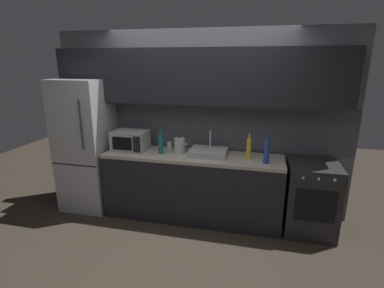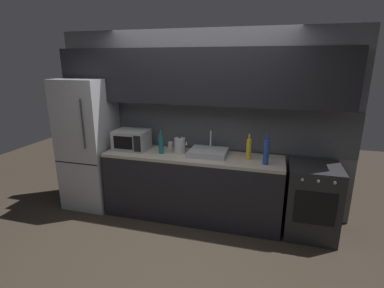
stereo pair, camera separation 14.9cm
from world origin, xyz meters
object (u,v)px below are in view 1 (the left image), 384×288
Objects in this scene: wine_bottle_yellow at (249,148)px; microwave at (130,140)px; wine_bottle_teal at (161,144)px; oven_range at (311,198)px; kettle at (179,146)px; refrigerator at (86,145)px; wine_bottle_blue at (267,151)px; mug_white at (170,145)px.

microwave is at bearing -179.87° from wine_bottle_yellow.
wine_bottle_yellow reaches higher than wine_bottle_teal.
kettle is at bearing 178.68° from oven_range.
refrigerator is 5.67× the size of wine_bottle_yellow.
microwave is 1.40× the size of wine_bottle_yellow.
wine_bottle_blue is at bearing -4.13° from microwave.
wine_bottle_blue reaches higher than oven_range.
wine_bottle_blue is at bearing -2.59° from refrigerator.
oven_range is 0.98m from wine_bottle_yellow.
oven_range is 2.75× the size of wine_bottle_yellow.
oven_range is (3.08, -0.00, -0.48)m from refrigerator.
wine_bottle_blue reaches higher than microwave.
kettle is at bearing 20.68° from wine_bottle_teal.
mug_white is at bearing 170.67° from wine_bottle_yellow.
microwave is at bearing 179.53° from oven_range.
refrigerator reaches higher than mug_white.
microwave is 4.88× the size of mug_white.
kettle is 2.42× the size of mug_white.
microwave is (0.68, 0.02, 0.11)m from refrigerator.
wine_bottle_blue is 1.18× the size of wine_bottle_teal.
wine_bottle_teal is at bearing -8.32° from microwave.
wine_bottle_yellow is at bearing 147.89° from wine_bottle_blue.
microwave is 0.70m from kettle.
kettle is at bearing 1.60° from microwave.
mug_white reaches higher than oven_range.
refrigerator is 4.04× the size of microwave.
refrigerator reaches higher than wine_bottle_blue.
microwave is 1.61m from wine_bottle_yellow.
mug_white is (-1.32, 0.32, -0.11)m from wine_bottle_blue.
wine_bottle_blue is (1.13, -0.15, 0.05)m from kettle.
wine_bottle_blue reaches higher than wine_bottle_teal.
wine_bottle_teal is at bearing -176.42° from wine_bottle_yellow.
refrigerator is at bearing -179.45° from wine_bottle_yellow.
refrigerator is 4.98× the size of wine_bottle_blue.
wine_bottle_teal reaches higher than microwave.
wine_bottle_blue is at bearing -7.64° from kettle.
wine_bottle_yellow is (-0.79, 0.02, 0.58)m from oven_range.
kettle is 0.26m from mug_white.
wine_bottle_blue reaches higher than wine_bottle_yellow.
wine_bottle_teal is at bearing -178.57° from oven_range.
kettle is 0.25m from wine_bottle_teal.
wine_bottle_yellow reaches higher than microwave.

